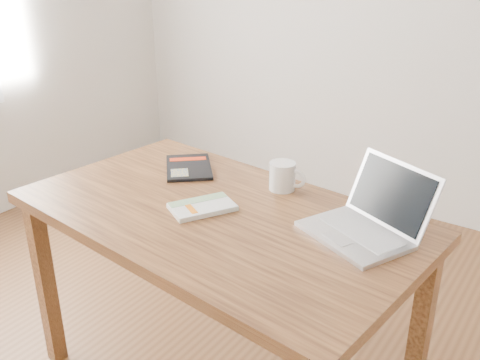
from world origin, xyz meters
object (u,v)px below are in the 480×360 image
Objects in this scene: black_guidebook at (189,167)px; coffee_mug at (283,176)px; desk at (218,234)px; laptop at (368,220)px; white_guidebook at (202,207)px.

black_guidebook is 2.26× the size of coffee_mug.
desk is 3.54× the size of laptop.
laptop is (0.51, 0.16, 0.04)m from white_guidebook.
white_guidebook is (-0.04, -0.02, 0.10)m from desk.
laptop reaches higher than white_guidebook.
desk is at bearing -139.24° from laptop.
desk is 0.11m from white_guidebook.
laptop is 2.94× the size of coffee_mug.
black_guidebook is at bearing -162.40° from laptop.
coffee_mug is at bearing 93.92° from white_guidebook.
laptop is at bearing -48.82° from black_guidebook.
black_guidebook is at bearing 149.83° from desk.
desk is 0.32m from coffee_mug.
white_guidebook is at bearing -138.55° from laptop.
white_guidebook is at bearing -149.83° from desk.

